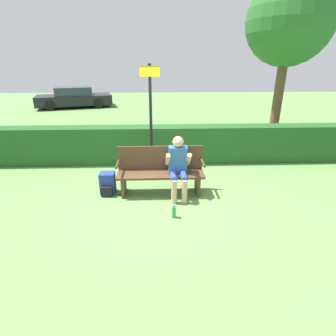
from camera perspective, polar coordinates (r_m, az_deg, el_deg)
The scene contains 9 objects.
ground_plane at distance 5.65m, azimuth -1.57°, elevation -5.45°, with size 40.00×40.00×0.00m, color #668E4C.
hedge_back at distance 7.23m, azimuth -1.84°, elevation 5.13°, with size 12.00×0.55×1.01m.
park_bench at distance 5.51m, azimuth -1.63°, elevation -0.60°, with size 1.80×0.50×0.98m.
person_seated at distance 5.32m, azimuth 2.22°, elevation 0.83°, with size 0.51×0.66×1.23m.
backpack at distance 5.70m, azimuth -13.00°, elevation -3.37°, with size 0.31×0.35×0.46m.
water_bottle at distance 4.77m, azimuth 1.28°, elevation -9.51°, with size 0.08×0.08×0.24m.
signpost at distance 6.33m, azimuth -3.79°, elevation 11.67°, with size 0.45×0.09×2.58m.
parked_car at distance 17.60m, azimuth -19.73°, elevation 14.24°, with size 4.72×2.98×1.22m.
tree at distance 9.81m, azimuth 24.94°, elevation 26.82°, with size 2.63×2.63×5.08m.
Camera 1 is at (-0.05, -5.01, 2.61)m, focal length 28.00 mm.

